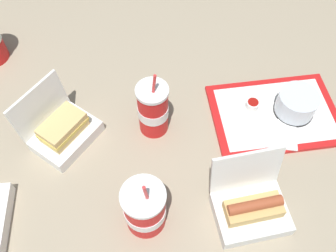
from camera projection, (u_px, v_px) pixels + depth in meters
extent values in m
plane|color=gray|center=(161.00, 142.00, 1.06)|extent=(3.20, 3.20, 0.00)
cube|color=red|center=(275.00, 114.00, 1.11)|extent=(0.39, 0.29, 0.01)
cube|color=white|center=(275.00, 113.00, 1.10)|extent=(0.34, 0.25, 0.00)
cylinder|color=black|center=(293.00, 110.00, 1.10)|extent=(0.12, 0.12, 0.01)
cylinder|color=beige|center=(296.00, 105.00, 1.08)|extent=(0.09, 0.09, 0.05)
cylinder|color=silver|center=(297.00, 103.00, 1.07)|extent=(0.11, 0.11, 0.07)
cylinder|color=white|center=(252.00, 105.00, 1.11)|extent=(0.04, 0.04, 0.02)
cylinder|color=#9E140F|center=(253.00, 103.00, 1.10)|extent=(0.03, 0.03, 0.01)
cube|color=white|center=(279.00, 135.00, 1.06)|extent=(0.12, 0.12, 0.00)
cube|color=white|center=(254.00, 97.00, 1.13)|extent=(0.11, 0.04, 0.00)
cube|color=white|center=(67.00, 136.00, 1.05)|extent=(0.21, 0.21, 0.04)
cube|color=white|center=(39.00, 106.00, 1.01)|extent=(0.13, 0.15, 0.13)
cube|color=#DBB770|center=(64.00, 130.00, 1.03)|extent=(0.14, 0.14, 0.02)
cube|color=#E5C651|center=(63.00, 127.00, 1.01)|extent=(0.14, 0.15, 0.01)
cube|color=#DBB770|center=(61.00, 124.00, 1.00)|extent=(0.14, 0.14, 0.02)
cube|color=white|center=(251.00, 214.00, 0.93)|extent=(0.19, 0.16, 0.04)
cube|color=white|center=(246.00, 170.00, 0.90)|extent=(0.18, 0.06, 0.13)
cube|color=tan|center=(253.00, 209.00, 0.90)|extent=(0.14, 0.08, 0.03)
cylinder|color=#9E4728|center=(255.00, 205.00, 0.88)|extent=(0.13, 0.05, 0.03)
cylinder|color=yellow|center=(256.00, 204.00, 0.87)|extent=(0.11, 0.02, 0.01)
cylinder|color=red|center=(153.00, 110.00, 1.02)|extent=(0.08, 0.08, 0.16)
cylinder|color=white|center=(153.00, 110.00, 1.02)|extent=(0.09, 0.09, 0.04)
cylinder|color=white|center=(152.00, 91.00, 0.95)|extent=(0.09, 0.09, 0.01)
cylinder|color=red|center=(154.00, 84.00, 0.92)|extent=(0.01, 0.01, 0.06)
cylinder|color=red|center=(145.00, 209.00, 0.88)|extent=(0.10, 0.10, 0.15)
cylinder|color=white|center=(145.00, 210.00, 0.88)|extent=(0.10, 0.10, 0.03)
cylinder|color=white|center=(143.00, 196.00, 0.81)|extent=(0.10, 0.10, 0.01)
cylinder|color=red|center=(146.00, 193.00, 0.78)|extent=(0.01, 0.01, 0.06)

